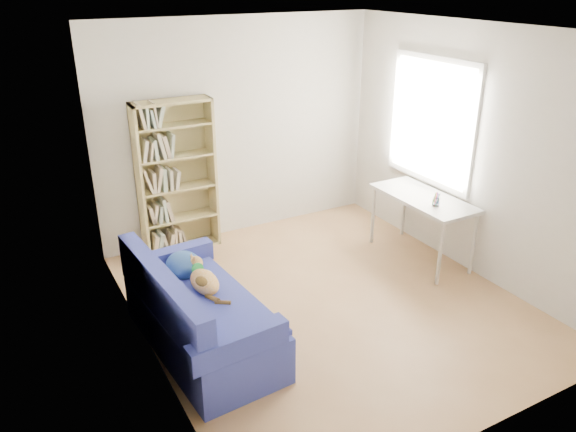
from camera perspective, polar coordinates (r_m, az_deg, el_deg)
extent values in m
plane|color=#9F7147|center=(5.69, 3.89, -8.65)|extent=(4.00, 4.00, 0.00)
cube|color=silver|center=(6.81, -4.96, 8.76)|extent=(3.50, 0.04, 2.60)
cube|color=silver|center=(3.76, 21.09, -5.55)|extent=(3.50, 0.04, 2.60)
cube|color=silver|center=(4.47, -14.93, 0.00)|extent=(0.04, 4.00, 2.60)
cube|color=silver|center=(6.21, 18.08, 6.22)|extent=(0.04, 4.00, 2.60)
cube|color=white|center=(4.84, 4.77, 18.41)|extent=(3.50, 4.00, 0.04)
cube|color=white|center=(6.56, 14.52, 9.34)|extent=(0.01, 1.20, 1.30)
cube|color=navy|center=(5.01, -8.62, -10.95)|extent=(0.93, 1.75, 0.42)
cube|color=navy|center=(4.71, -12.64, -7.69)|extent=(0.28, 1.70, 0.41)
cube|color=navy|center=(5.49, -11.68, -4.20)|extent=(0.81, 0.21, 0.19)
cube|color=navy|center=(4.24, -5.07, -12.82)|extent=(0.81, 0.21, 0.19)
cube|color=navy|center=(4.89, -8.56, -8.66)|extent=(0.90, 1.61, 0.05)
ellipsoid|color=#2D5292|center=(5.28, -10.59, -4.92)|extent=(0.32, 0.36, 0.24)
ellipsoid|color=#AA5E13|center=(4.97, -8.47, -6.63)|extent=(0.23, 0.41, 0.16)
ellipsoid|color=silver|center=(5.10, -8.32, -6.09)|extent=(0.13, 0.18, 0.10)
ellipsoid|color=#36250E|center=(4.91, -8.61, -6.57)|extent=(0.13, 0.20, 0.08)
sphere|color=#AA5E13|center=(5.20, -9.44, -4.78)|extent=(0.14, 0.14, 0.14)
cone|color=#AA5E13|center=(5.19, -9.82, -4.02)|extent=(0.06, 0.06, 0.07)
cone|color=#AA5E13|center=(5.14, -9.57, -4.33)|extent=(0.06, 0.06, 0.07)
cylinder|color=green|center=(5.15, -9.20, -5.33)|extent=(0.11, 0.04, 0.11)
cylinder|color=#36250E|center=(4.80, -7.66, -8.27)|extent=(0.09, 0.16, 0.06)
cube|color=tan|center=(6.39, -14.85, 3.14)|extent=(0.03, 0.27, 1.77)
cube|color=tan|center=(6.63, -7.73, 4.45)|extent=(0.03, 0.27, 1.77)
cube|color=tan|center=(6.27, -11.86, 11.31)|extent=(0.88, 0.27, 0.03)
cube|color=tan|center=(6.83, -10.66, -3.05)|extent=(0.88, 0.27, 0.03)
cube|color=tan|center=(6.61, -11.58, 4.14)|extent=(0.88, 0.02, 1.77)
cube|color=silver|center=(6.39, 13.61, 1.77)|extent=(0.57, 1.25, 0.04)
cylinder|color=silver|center=(7.07, 11.70, 0.81)|extent=(0.04, 0.04, 0.71)
cylinder|color=silver|center=(6.32, 18.32, -2.74)|extent=(0.04, 0.04, 0.71)
cylinder|color=silver|center=(6.79, 8.63, 0.07)|extent=(0.04, 0.04, 0.71)
cylinder|color=silver|center=(6.01, 15.19, -3.75)|extent=(0.04, 0.04, 0.71)
cylinder|color=white|center=(6.14, 14.81, 1.42)|extent=(0.08, 0.08, 0.09)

